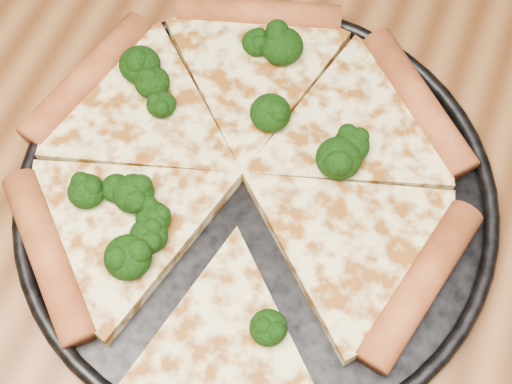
% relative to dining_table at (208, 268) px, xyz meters
% --- Properties ---
extents(dining_table, '(1.20, 0.90, 0.75)m').
position_rel_dining_table_xyz_m(dining_table, '(0.00, 0.00, 0.00)').
color(dining_table, brown).
rests_on(dining_table, ground).
extents(pizza_pan, '(0.34, 0.34, 0.02)m').
position_rel_dining_table_xyz_m(pizza_pan, '(0.03, 0.03, 0.10)').
color(pizza_pan, black).
rests_on(pizza_pan, dining_table).
extents(pizza, '(0.34, 0.38, 0.03)m').
position_rel_dining_table_xyz_m(pizza, '(0.02, 0.03, 0.11)').
color(pizza, beige).
rests_on(pizza, pizza_pan).
extents(broccoli_florets, '(0.20, 0.24, 0.02)m').
position_rel_dining_table_xyz_m(broccoli_florets, '(-0.01, 0.04, 0.12)').
color(broccoli_florets, black).
rests_on(broccoli_florets, pizza).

